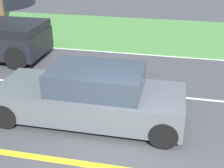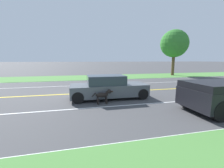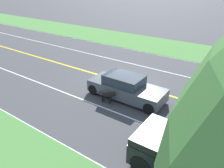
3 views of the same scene
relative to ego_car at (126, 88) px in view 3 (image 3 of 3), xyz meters
The scene contains 10 objects.
ground_plane 2.21m from the ego_car, 146.75° to the right, with size 400.00×400.00×0.00m, color #424244.
centre_divider_line 2.21m from the ego_car, 146.75° to the right, with size 0.18×160.00×0.01m, color yellow.
lane_edge_line_right 5.41m from the ego_car, 12.42° to the right, with size 0.14×160.00×0.01m, color white.
lane_edge_line_left 8.86m from the ego_car, behind, with size 0.14×160.00×0.01m, color white.
lane_dash_same_dir 2.19m from the ego_car, 33.56° to the right, with size 0.10×160.00×0.01m, color white.
lane_dash_oncoming 5.43m from the ego_car, 167.63° to the right, with size 0.10×160.00×0.01m, color white.
grass_verge_left 11.84m from the ego_car, behind, with size 6.00×160.00×0.03m, color #4C843D.
ego_car is the anchor object (origin of this frame).
dog 1.28m from the ego_car, 23.38° to the right, with size 0.30×1.22×0.82m.
pickup_truck 6.98m from the ego_car, 58.22° to the left, with size 2.12×5.49×1.85m.
Camera 3 is at (11.88, 7.21, 6.70)m, focal length 35.00 mm.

